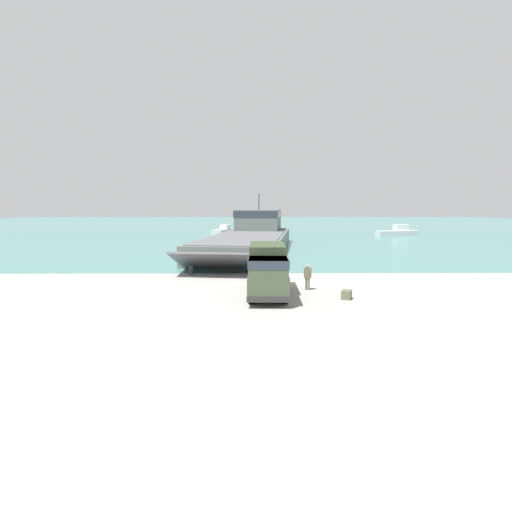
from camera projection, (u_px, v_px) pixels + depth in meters
name	position (u px, v px, depth m)	size (l,w,h in m)	color
ground_plane	(269.00, 283.00, 28.59)	(240.00, 240.00, 0.00)	gray
water_surface	(256.00, 225.00, 122.22)	(240.00, 180.00, 0.01)	#477F7A
landing_craft	(252.00, 235.00, 51.98)	(12.49, 35.53, 7.40)	#56605B
military_truck	(267.00, 270.00, 24.71)	(2.48, 7.05, 3.08)	#3D4C33
soldier_on_ramp	(308.00, 275.00, 26.28)	(0.50, 0.44, 1.69)	#6B664C
moored_boat_a	(225.00, 230.00, 83.48)	(4.78, 8.87, 1.74)	#B7BABF
moored_boat_b	(398.00, 232.00, 74.43)	(8.70, 4.05, 2.15)	#B7BABF
mooring_bollard	(191.00, 269.00, 32.27)	(0.36, 0.36, 0.79)	#333338
cargo_crate	(347.00, 295.00, 23.73)	(0.54, 0.64, 0.54)	#566042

